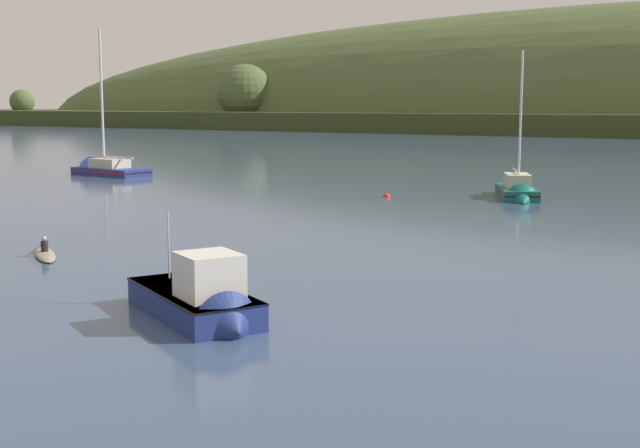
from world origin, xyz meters
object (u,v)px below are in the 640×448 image
at_px(sailboat_near_mooring, 518,195).
at_px(mooring_buoy_foreground, 387,197).
at_px(sailboat_far_left, 103,172).
at_px(fishing_boat_moored, 202,306).
at_px(canoe_with_paddler, 45,254).

bearing_deg(sailboat_near_mooring, mooring_buoy_foreground, -90.17).
bearing_deg(sailboat_far_left, sailboat_near_mooring, -173.19).
bearing_deg(fishing_boat_moored, canoe_with_paddler, -173.71).
relative_size(sailboat_far_left, fishing_boat_moored, 2.32).
bearing_deg(mooring_buoy_foreground, sailboat_far_left, 170.75).
xyz_separation_m(sailboat_near_mooring, fishing_boat_moored, (0.14, -39.02, 0.21)).
height_order(sailboat_near_mooring, sailboat_far_left, sailboat_far_left).
distance_m(sailboat_far_left, canoe_with_paddler, 44.89).
bearing_deg(mooring_buoy_foreground, canoe_with_paddler, -97.73).
height_order(sailboat_near_mooring, fishing_boat_moored, sailboat_near_mooring).
height_order(sailboat_near_mooring, mooring_buoy_foreground, sailboat_near_mooring).
distance_m(sailboat_near_mooring, fishing_boat_moored, 39.03).
xyz_separation_m(sailboat_far_left, fishing_boat_moored, (41.34, -40.85, 0.22)).
xyz_separation_m(sailboat_far_left, canoe_with_paddler, (28.29, -34.85, -0.17)).
distance_m(fishing_boat_moored, mooring_buoy_foreground, 36.72).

